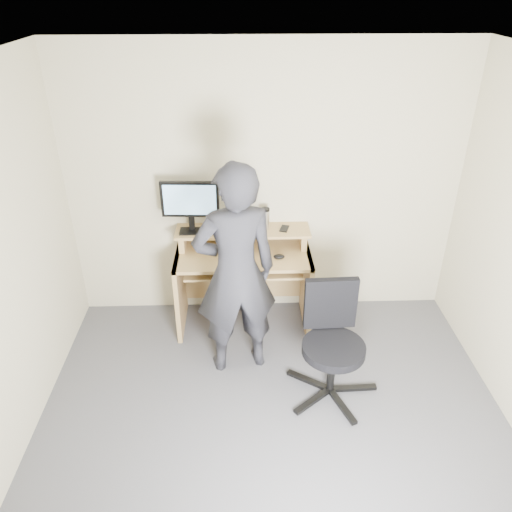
{
  "coord_description": "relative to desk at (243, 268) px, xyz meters",
  "views": [
    {
      "loc": [
        -0.22,
        -2.39,
        2.91
      ],
      "look_at": [
        -0.1,
        1.05,
        0.95
      ],
      "focal_mm": 35.0,
      "sensor_mm": 36.0,
      "label": 1
    }
  ],
  "objects": [
    {
      "name": "desk",
      "position": [
        0.0,
        0.0,
        0.0
      ],
      "size": [
        1.2,
        0.6,
        0.91
      ],
      "color": "tan",
      "rests_on": "ground"
    },
    {
      "name": "back_wall",
      "position": [
        0.2,
        0.22,
        0.7
      ],
      "size": [
        3.5,
        0.02,
        2.5
      ],
      "primitive_type": "cube",
      "color": "#BFB998",
      "rests_on": "ground"
    },
    {
      "name": "external_drive",
      "position": [
        0.04,
        0.11,
        0.46
      ],
      "size": [
        0.1,
        0.14,
        0.2
      ],
      "primitive_type": "cube",
      "rotation": [
        0.0,
        0.0,
        0.22
      ],
      "color": "black",
      "rests_on": "desk"
    },
    {
      "name": "mouse",
      "position": [
        0.31,
        -0.18,
        0.22
      ],
      "size": [
        0.1,
        0.07,
        0.04
      ],
      "primitive_type": "ellipsoid",
      "rotation": [
        0.0,
        0.0,
        -0.06
      ],
      "color": "black",
      "rests_on": "desk"
    },
    {
      "name": "ground",
      "position": [
        0.2,
        -1.53,
        -0.55
      ],
      "size": [
        3.5,
        3.5,
        0.0
      ],
      "primitive_type": "plane",
      "color": "#545358",
      "rests_on": "ground"
    },
    {
      "name": "smartphone",
      "position": [
        0.37,
        0.07,
        0.37
      ],
      "size": [
        0.1,
        0.14,
        0.01
      ],
      "primitive_type": "cube",
      "rotation": [
        0.0,
        0.0,
        -0.29
      ],
      "color": "black",
      "rests_on": "desk"
    },
    {
      "name": "monitor",
      "position": [
        -0.45,
        0.04,
        0.65
      ],
      "size": [
        0.5,
        0.14,
        0.48
      ],
      "rotation": [
        0.0,
        0.0,
        -0.05
      ],
      "color": "black",
      "rests_on": "desk"
    },
    {
      "name": "office_chair",
      "position": [
        0.66,
        -0.96,
        -0.05
      ],
      "size": [
        0.7,
        0.73,
        0.91
      ],
      "rotation": [
        0.0,
        0.0,
        0.04
      ],
      "color": "black",
      "rests_on": "ground"
    },
    {
      "name": "keyboard",
      "position": [
        -0.04,
        -0.17,
        0.12
      ],
      "size": [
        0.47,
        0.21,
        0.03
      ],
      "primitive_type": "cube",
      "rotation": [
        0.0,
        0.0,
        -0.07
      ],
      "color": "black",
      "rests_on": "desk"
    },
    {
      "name": "person",
      "position": [
        -0.06,
        -0.64,
        0.35
      ],
      "size": [
        0.73,
        0.56,
        1.8
      ],
      "primitive_type": "imported",
      "rotation": [
        0.0,
        0.0,
        3.36
      ],
      "color": "black",
      "rests_on": "ground"
    },
    {
      "name": "charger",
      "position": [
        -0.11,
        0.0,
        0.38
      ],
      "size": [
        0.05,
        0.05,
        0.03
      ],
      "primitive_type": "cube",
      "rotation": [
        0.0,
        0.0,
        0.19
      ],
      "color": "black",
      "rests_on": "desk"
    },
    {
      "name": "travel_mug",
      "position": [
        0.2,
        0.09,
        0.45
      ],
      "size": [
        0.08,
        0.08,
        0.18
      ],
      "primitive_type": "cylinder",
      "rotation": [
        0.0,
        0.0,
        0.02
      ],
      "color": "silver",
      "rests_on": "desk"
    },
    {
      "name": "headphones",
      "position": [
        -0.2,
        0.15,
        0.37
      ],
      "size": [
        0.16,
        0.16,
        0.06
      ],
      "primitive_type": "torus",
      "rotation": [
        0.26,
        0.0,
        -0.02
      ],
      "color": "silver",
      "rests_on": "desk"
    },
    {
      "name": "ceiling",
      "position": [
        0.2,
        -1.53,
        1.95
      ],
      "size": [
        3.5,
        3.5,
        0.02
      ],
      "primitive_type": "cube",
      "color": "white",
      "rests_on": "back_wall"
    }
  ]
}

